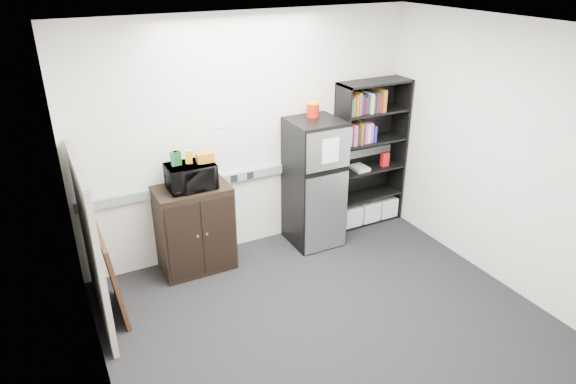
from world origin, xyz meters
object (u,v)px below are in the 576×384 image
object	(u,v)px
cubicle_partition	(91,244)
microwave	(191,176)
cabinet	(195,229)
refrigerator	(314,183)
bookshelf	(370,155)

from	to	relation	value
cubicle_partition	microwave	bearing A→B (deg)	20.32
cabinet	refrigerator	xyz separation A→B (m)	(1.45, -0.08, 0.28)
cabinet	refrigerator	world-z (taller)	refrigerator
bookshelf	cubicle_partition	distance (m)	3.46
cubicle_partition	microwave	size ratio (longest dim) A/B	3.30
cubicle_partition	bookshelf	bearing A→B (deg)	8.06
cabinet	cubicle_partition	bearing A→B (deg)	-158.95
microwave	refrigerator	size ratio (longest dim) A/B	0.32
bookshelf	cabinet	xyz separation A→B (m)	(-2.34, -0.06, -0.42)
cabinet	microwave	world-z (taller)	microwave
bookshelf	cabinet	distance (m)	2.37
microwave	refrigerator	world-z (taller)	refrigerator
cubicle_partition	microwave	world-z (taller)	cubicle_partition
bookshelf	microwave	bearing A→B (deg)	-178.03
bookshelf	refrigerator	xyz separation A→B (m)	(-0.89, -0.14, -0.15)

